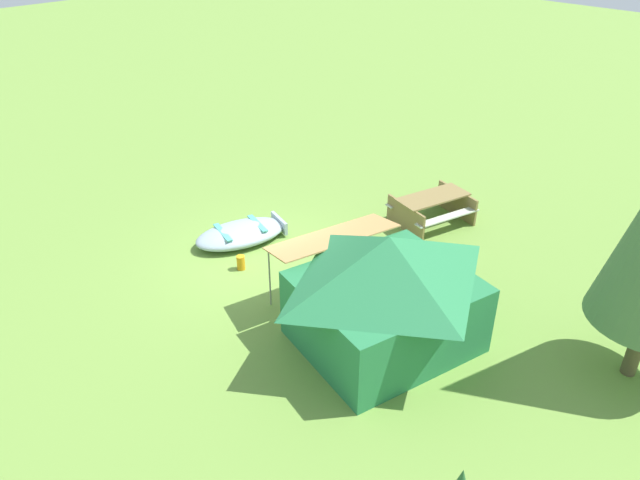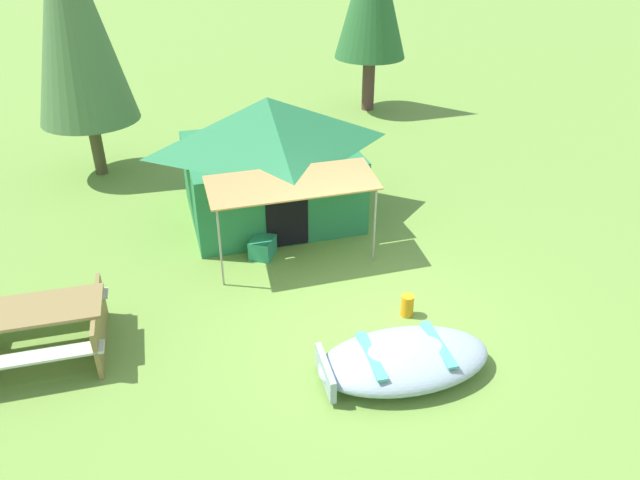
{
  "view_description": "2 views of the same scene",
  "coord_description": "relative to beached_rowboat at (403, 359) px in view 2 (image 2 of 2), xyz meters",
  "views": [
    {
      "loc": [
        7.62,
        9.61,
        7.77
      ],
      "look_at": [
        -0.24,
        1.6,
        1.18
      ],
      "focal_mm": 34.02,
      "sensor_mm": 36.0,
      "label": 1
    },
    {
      "loc": [
        -4.12,
        -5.96,
        5.56
      ],
      "look_at": [
        -0.06,
        1.34,
        0.74
      ],
      "focal_mm": 33.74,
      "sensor_mm": 36.0,
      "label": 2
    }
  ],
  "objects": [
    {
      "name": "picnic_table",
      "position": [
        -4.21,
        2.74,
        0.27
      ],
      "size": [
        2.24,
        1.93,
        0.78
      ],
      "color": "olive",
      "rests_on": "ground_plane"
    },
    {
      "name": "ground_plane",
      "position": [
        0.2,
        1.18,
        -0.22
      ],
      "size": [
        80.0,
        80.0,
        0.0
      ],
      "primitive_type": "plane",
      "color": "olive"
    },
    {
      "name": "cooler_box",
      "position": [
        -0.39,
        3.64,
        -0.05
      ],
      "size": [
        0.59,
        0.59,
        0.34
      ],
      "primitive_type": "cube",
      "rotation": [
        0.0,
        0.0,
        0.8
      ],
      "color": "#298B63",
      "rests_on": "ground_plane"
    },
    {
      "name": "beached_rowboat",
      "position": [
        0.0,
        0.0,
        0.0
      ],
      "size": [
        2.59,
        1.83,
        0.43
      ],
      "color": "#95A9B4",
      "rests_on": "ground_plane"
    },
    {
      "name": "fuel_can",
      "position": [
        0.8,
        1.0,
        -0.05
      ],
      "size": [
        0.27,
        0.27,
        0.35
      ],
      "primitive_type": "cylinder",
      "rotation": [
        0.0,
        0.0,
        2.21
      ],
      "color": "orange",
      "rests_on": "ground_plane"
    },
    {
      "name": "pine_tree_far_center",
      "position": [
        -2.12,
        8.77,
        3.22
      ],
      "size": [
        2.1,
        2.1,
        5.65
      ],
      "color": "brown",
      "rests_on": "ground_plane"
    },
    {
      "name": "canvas_cabin_tent",
      "position": [
        0.42,
        5.01,
        1.01
      ],
      "size": [
        3.9,
        4.33,
        2.37
      ],
      "color": "#277945",
      "rests_on": "ground_plane"
    }
  ]
}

